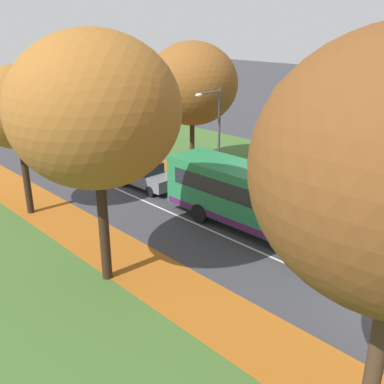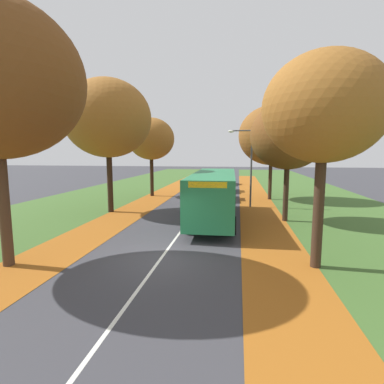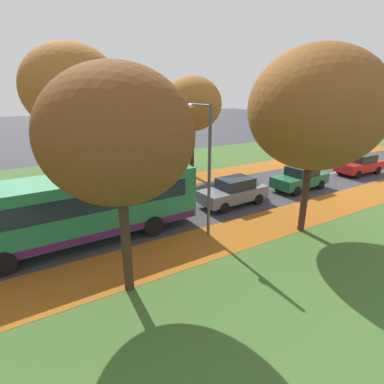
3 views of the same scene
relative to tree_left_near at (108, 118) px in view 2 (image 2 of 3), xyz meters
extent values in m
plane|color=#38383D|center=(6.00, -8.77, -6.57)|extent=(160.00, 160.00, 0.00)
cube|color=#3D6028|center=(-3.20, 11.23, -6.57)|extent=(12.00, 90.00, 0.01)
cube|color=#9E5619|center=(1.40, 5.23, -6.56)|extent=(2.80, 60.00, 0.00)
cube|color=#3D6028|center=(15.20, 11.23, -6.57)|extent=(12.00, 90.00, 0.01)
cube|color=#9E5619|center=(10.60, 5.23, -6.56)|extent=(2.80, 60.00, 0.00)
cube|color=silver|center=(6.00, 11.23, -6.57)|extent=(0.12, 80.00, 0.01)
cylinder|color=#422D1E|center=(0.50, -10.37, -4.35)|extent=(0.40, 0.40, 4.45)
cylinder|color=black|center=(0.00, 0.00, -4.41)|extent=(0.39, 0.39, 4.33)
ellipsoid|color=#935B23|center=(0.00, 0.00, 0.01)|extent=(6.01, 6.01, 5.41)
cylinder|color=black|center=(0.66, 8.23, -4.63)|extent=(0.35, 0.35, 3.88)
ellipsoid|color=#935B23|center=(0.66, 8.23, -1.02)|extent=(4.46, 4.46, 4.02)
cylinder|color=#382619|center=(11.92, -8.77, -4.48)|extent=(0.38, 0.38, 4.18)
ellipsoid|color=#935B23|center=(11.92, -8.77, -0.80)|extent=(4.27, 4.27, 3.84)
cylinder|color=#382619|center=(11.95, -1.08, -4.80)|extent=(0.32, 0.32, 3.55)
ellipsoid|color=brown|center=(11.95, -1.08, -1.32)|extent=(4.54, 4.54, 4.09)
cylinder|color=#382619|center=(11.89, 7.71, -4.80)|extent=(0.32, 0.32, 3.55)
ellipsoid|color=brown|center=(11.89, 7.71, -0.83)|extent=(5.83, 5.83, 5.25)
cylinder|color=#47474C|center=(10.00, 3.51, -3.57)|extent=(0.14, 0.14, 6.00)
cylinder|color=#47474C|center=(9.20, 3.51, -0.67)|extent=(1.60, 0.10, 0.10)
ellipsoid|color=silver|center=(8.40, 3.51, -0.72)|extent=(0.44, 0.28, 0.20)
cube|color=#237A47|center=(7.55, -1.58, -4.84)|extent=(2.72, 10.45, 2.50)
cube|color=#19232D|center=(7.66, -6.72, -4.49)|extent=(2.30, 0.15, 1.30)
cube|color=#19232D|center=(7.55, -1.58, -4.44)|extent=(2.73, 9.20, 0.80)
cube|color=#4C1951|center=(7.55, -1.58, -5.91)|extent=(2.73, 10.24, 0.32)
cube|color=yellow|center=(7.66, -6.74, -3.77)|extent=(1.75, 0.12, 0.28)
cylinder|color=black|center=(8.80, -4.78, -6.09)|extent=(0.32, 0.97, 0.96)
cylinder|color=black|center=(6.43, -4.83, -6.09)|extent=(0.32, 0.97, 0.96)
cylinder|color=black|center=(8.68, 1.30, -6.09)|extent=(0.32, 0.97, 0.96)
cylinder|color=black|center=(6.30, 1.25, -6.09)|extent=(0.32, 0.97, 0.96)
cube|color=slate|center=(7.42, 7.02, -5.90)|extent=(1.86, 4.26, 0.70)
cube|color=#19232D|center=(7.41, 7.17, -5.25)|extent=(1.52, 2.07, 0.60)
cylinder|color=black|center=(8.25, 5.75, -6.25)|extent=(0.24, 0.65, 0.64)
cylinder|color=black|center=(6.68, 5.69, -6.25)|extent=(0.24, 0.65, 0.64)
cylinder|color=black|center=(8.15, 8.35, -6.25)|extent=(0.24, 0.65, 0.64)
cylinder|color=black|center=(6.59, 8.29, -6.25)|extent=(0.24, 0.65, 0.64)
cube|color=#1E6038|center=(7.47, 12.80, -5.90)|extent=(1.87, 4.27, 0.70)
cube|color=#19232D|center=(7.47, 12.95, -5.25)|extent=(1.53, 2.07, 0.60)
cylinder|color=black|center=(8.31, 11.53, -6.25)|extent=(0.25, 0.65, 0.64)
cylinder|color=black|center=(6.74, 11.47, -6.25)|extent=(0.25, 0.65, 0.64)
cylinder|color=black|center=(8.20, 14.13, -6.25)|extent=(0.25, 0.65, 0.64)
cylinder|color=black|center=(6.64, 14.07, -6.25)|extent=(0.25, 0.65, 0.64)
cube|color=#B21919|center=(7.26, 20.20, -5.90)|extent=(1.84, 4.26, 0.70)
cube|color=#19232D|center=(7.26, 20.35, -5.25)|extent=(1.51, 2.06, 0.60)
cylinder|color=black|center=(7.99, 18.87, -6.25)|extent=(0.24, 0.65, 0.64)
cylinder|color=black|center=(6.43, 18.93, -6.25)|extent=(0.24, 0.65, 0.64)
cylinder|color=black|center=(8.08, 21.48, -6.25)|extent=(0.24, 0.65, 0.64)
cylinder|color=black|center=(6.52, 21.53, -6.25)|extent=(0.24, 0.65, 0.64)
camera|label=1|loc=(-8.12, -13.43, 2.85)|focal=42.00mm
camera|label=2|loc=(9.00, -20.04, -2.35)|focal=28.00mm
camera|label=3|loc=(20.55, -3.74, -0.09)|focal=28.00mm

